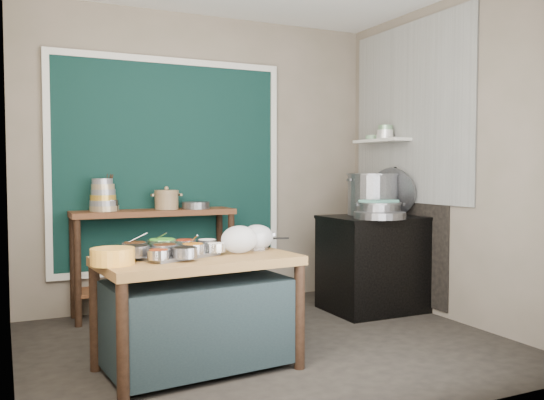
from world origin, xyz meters
name	(u,v)px	position (x,y,z in m)	size (l,w,h in m)	color
floor	(269,346)	(0.00, 0.00, -0.01)	(3.50, 3.00, 0.02)	#2D2822
back_wall	(204,161)	(0.00, 1.51, 1.40)	(3.50, 0.02, 2.80)	#786A5C
left_wall	(7,155)	(-1.76, 0.00, 1.40)	(0.02, 3.00, 2.80)	#786A5C
right_wall	(452,160)	(1.76, 0.00, 1.40)	(0.02, 3.00, 2.80)	#786A5C
curtain_panel	(170,166)	(-0.35, 1.47, 1.35)	(2.10, 0.02, 1.90)	black
curtain_frame	(170,166)	(-0.35, 1.46, 1.35)	(2.22, 0.03, 2.02)	beige
tile_panel	(410,113)	(1.74, 0.55, 1.85)	(0.02, 1.70, 1.70)	#B2B2AA
soot_patch	(402,232)	(1.74, 0.65, 0.70)	(0.01, 1.30, 1.30)	black
wall_shelf	(382,141)	(1.63, 0.85, 1.60)	(0.22, 0.70, 0.03)	beige
prep_table	(198,313)	(-0.65, -0.30, 0.38)	(1.25, 0.72, 0.75)	brown
back_counter	(154,262)	(-0.55, 1.28, 0.47)	(1.45, 0.40, 0.95)	#5E301A
stove_block	(375,265)	(1.35, 0.55, 0.42)	(0.90, 0.68, 0.85)	black
stove_top	(375,218)	(1.35, 0.55, 0.86)	(0.92, 0.69, 0.03)	black
condiment_tray	(174,255)	(-0.79, -0.26, 0.76)	(0.49, 0.35, 0.02)	gray
condiment_bowls	(169,248)	(-0.82, -0.25, 0.81)	(0.68, 0.52, 0.08)	silver
yellow_basin	(113,256)	(-1.21, -0.41, 0.80)	(0.26, 0.26, 0.10)	gold
saucepan	(255,241)	(-0.18, -0.16, 0.81)	(0.22, 0.22, 0.12)	gray
plastic_bag_a	(239,239)	(-0.35, -0.30, 0.84)	(0.25, 0.21, 0.19)	white
plastic_bag_b	(257,237)	(-0.18, -0.20, 0.84)	(0.24, 0.20, 0.18)	white
bowl_stack	(103,197)	(-0.99, 1.31, 1.07)	(0.25, 0.25, 0.28)	tan
utensil_cup	(109,205)	(-0.94, 1.29, 1.00)	(0.17, 0.17, 0.10)	gray
ceramic_crock	(167,201)	(-0.43, 1.30, 1.03)	(0.23, 0.23, 0.16)	#836547
wide_bowl	(196,205)	(-0.17, 1.25, 0.98)	(0.26, 0.26, 0.06)	gray
stock_pot	(373,194)	(1.41, 0.69, 1.08)	(0.51, 0.51, 0.40)	gray
pot_lid	(393,191)	(1.59, 0.60, 1.11)	(0.46, 0.46, 0.02)	gray
steamer	(379,210)	(1.32, 0.45, 0.95)	(0.42, 0.42, 0.14)	gray
green_cloth	(379,201)	(1.32, 0.45, 1.03)	(0.29, 0.22, 0.02)	#5D9E8E
shallow_pan	(380,215)	(1.23, 0.31, 0.91)	(0.46, 0.46, 0.06)	gray
shelf_bowl_stack	(385,132)	(1.63, 0.79, 1.68)	(0.17, 0.17, 0.13)	silver
shelf_bowl_green	(372,138)	(1.63, 1.02, 1.64)	(0.13, 0.13, 0.05)	gray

